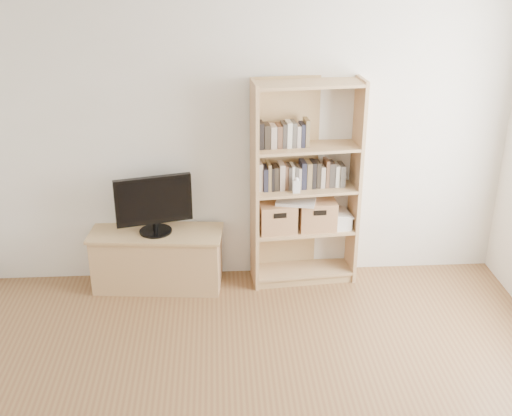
{
  "coord_description": "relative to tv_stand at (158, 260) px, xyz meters",
  "views": [
    {
      "loc": [
        -0.23,
        -2.65,
        2.92
      ],
      "look_at": [
        0.05,
        1.9,
        0.9
      ],
      "focal_mm": 45.0,
      "sensor_mm": 36.0,
      "label": 1
    }
  ],
  "objects": [
    {
      "name": "back_wall",
      "position": [
        0.78,
        0.2,
        1.05
      ],
      "size": [
        4.5,
        0.02,
        2.6
      ],
      "primitive_type": "cube",
      "color": "silver",
      "rests_on": "floor"
    },
    {
      "name": "ceiling",
      "position": [
        0.78,
        -2.3,
        2.35
      ],
      "size": [
        4.5,
        5.0,
        0.01
      ],
      "primitive_type": "cube",
      "color": "white",
      "rests_on": "back_wall"
    },
    {
      "name": "tv_stand",
      "position": [
        0.0,
        0.0,
        0.0
      ],
      "size": [
        1.12,
        0.51,
        0.5
      ],
      "primitive_type": "cube",
      "rotation": [
        0.0,
        0.0,
        -0.1
      ],
      "color": "tan",
      "rests_on": "floor"
    },
    {
      "name": "bookshelf",
      "position": [
        1.28,
        0.04,
        0.65
      ],
      "size": [
        0.92,
        0.4,
        1.8
      ],
      "primitive_type": "cube",
      "rotation": [
        0.0,
        0.0,
        0.09
      ],
      "color": "tan",
      "rests_on": "floor"
    },
    {
      "name": "television",
      "position": [
        0.0,
        0.0,
        0.52
      ],
      "size": [
        0.63,
        0.2,
        0.5
      ],
      "primitive_type": "cube",
      "rotation": [
        0.0,
        0.0,
        0.24
      ],
      "color": "black",
      "rests_on": "tv_stand"
    },
    {
      "name": "books_row_mid",
      "position": [
        1.28,
        0.06,
        0.75
      ],
      "size": [
        0.89,
        0.21,
        0.24
      ],
      "primitive_type": "cube",
      "rotation": [
        0.0,
        0.0,
        0.04
      ],
      "color": "#AA9B91",
      "rests_on": "bookshelf"
    },
    {
      "name": "books_row_upper",
      "position": [
        1.08,
        0.05,
        1.11
      ],
      "size": [
        0.41,
        0.18,
        0.21
      ],
      "primitive_type": "cube",
      "rotation": [
        0.0,
        0.0,
        0.07
      ],
      "color": "#AA9B91",
      "rests_on": "bookshelf"
    },
    {
      "name": "baby_monitor",
      "position": [
        1.19,
        -0.07,
        0.69
      ],
      "size": [
        0.06,
        0.04,
        0.11
      ],
      "primitive_type": "cube",
      "rotation": [
        0.0,
        0.0,
        0.01
      ],
      "color": "white",
      "rests_on": "bookshelf"
    },
    {
      "name": "basket_left",
      "position": [
        1.04,
        0.02,
        0.38
      ],
      "size": [
        0.33,
        0.28,
        0.25
      ],
      "primitive_type": "cube",
      "rotation": [
        0.0,
        0.0,
        0.1
      ],
      "color": "#A37249",
      "rests_on": "bookshelf"
    },
    {
      "name": "basket_right",
      "position": [
        1.39,
        0.05,
        0.38
      ],
      "size": [
        0.32,
        0.27,
        0.26
      ],
      "primitive_type": "cube",
      "rotation": [
        0.0,
        0.0,
        0.04
      ],
      "color": "#A37249",
      "rests_on": "bookshelf"
    },
    {
      "name": "laptop",
      "position": [
        1.2,
        0.02,
        0.52
      ],
      "size": [
        0.37,
        0.29,
        0.03
      ],
      "primitive_type": "cube",
      "rotation": [
        0.0,
        0.0,
        -0.22
      ],
      "color": "white",
      "rests_on": "basket_left"
    },
    {
      "name": "magazine_stack",
      "position": [
        1.59,
        0.07,
        0.31
      ],
      "size": [
        0.19,
        0.26,
        0.11
      ],
      "primitive_type": "cube",
      "rotation": [
        0.0,
        0.0,
        0.09
      ],
      "color": "beige",
      "rests_on": "bookshelf"
    }
  ]
}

